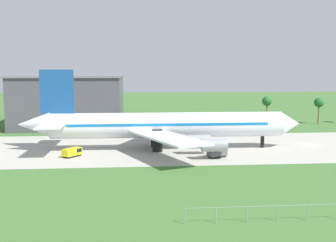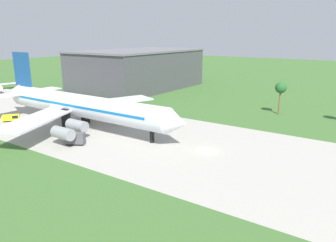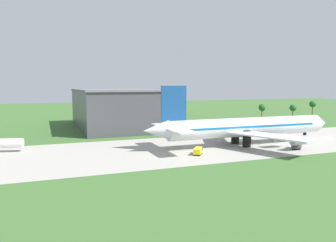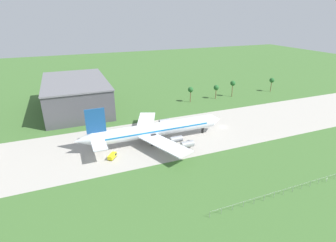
{
  "view_description": "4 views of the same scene",
  "coord_description": "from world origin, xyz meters",
  "px_view_note": "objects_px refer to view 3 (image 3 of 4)",
  "views": [
    {
      "loc": [
        -46.56,
        -105.91,
        19.07
      ],
      "look_at": [
        -37.55,
        -2.5,
        7.07
      ],
      "focal_mm": 45.0,
      "sensor_mm": 36.0,
      "label": 1
    },
    {
      "loc": [
        31.88,
        -61.51,
        25.07
      ],
      "look_at": [
        -8.79,
        -2.5,
        6.07
      ],
      "focal_mm": 35.0,
      "sensor_mm": 36.0,
      "label": 2
    },
    {
      "loc": [
        -101.46,
        -93.8,
        19.83
      ],
      "look_at": [
        -66.32,
        -2.5,
        9.18
      ],
      "focal_mm": 35.0,
      "sensor_mm": 36.0,
      "label": 3
    },
    {
      "loc": [
        -73.96,
        -106.4,
        55.87
      ],
      "look_at": [
        -29.03,
        5.0,
        6.0
      ],
      "focal_mm": 28.0,
      "sensor_mm": 36.0,
      "label": 4
    }
  ],
  "objects_px": {
    "terminal_building": "(117,108)",
    "jet_airliner": "(245,127)",
    "baggage_tug": "(297,144)",
    "fuel_truck": "(198,151)"
  },
  "relations": [
    {
      "from": "fuel_truck",
      "to": "terminal_building",
      "type": "xyz_separation_m",
      "value": [
        -8.34,
        69.42,
        7.99
      ]
    },
    {
      "from": "jet_airliner",
      "to": "terminal_building",
      "type": "xyz_separation_m",
      "value": [
        -29.51,
        61.61,
        3.06
      ]
    },
    {
      "from": "baggage_tug",
      "to": "terminal_building",
      "type": "distance_m",
      "value": 84.08
    },
    {
      "from": "jet_airliner",
      "to": "fuel_truck",
      "type": "bearing_deg",
      "value": -159.76
    },
    {
      "from": "terminal_building",
      "to": "jet_airliner",
      "type": "bearing_deg",
      "value": -64.41
    },
    {
      "from": "baggage_tug",
      "to": "fuel_truck",
      "type": "relative_size",
      "value": 1.02
    },
    {
      "from": "jet_airliner",
      "to": "terminal_building",
      "type": "bearing_deg",
      "value": 115.59
    },
    {
      "from": "fuel_truck",
      "to": "terminal_building",
      "type": "distance_m",
      "value": 70.37
    },
    {
      "from": "baggage_tug",
      "to": "fuel_truck",
      "type": "bearing_deg",
      "value": 173.48
    },
    {
      "from": "jet_airliner",
      "to": "baggage_tug",
      "type": "height_order",
      "value": "jet_airliner"
    }
  ]
}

